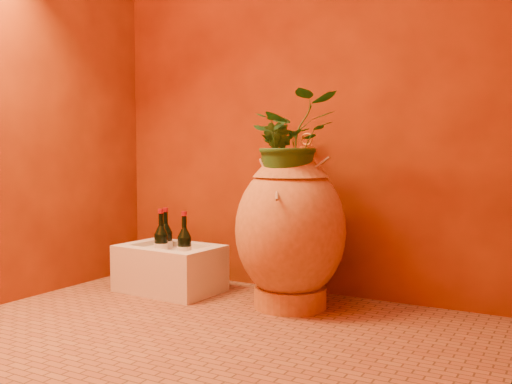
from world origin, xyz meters
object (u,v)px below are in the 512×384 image
Objects in this scene: amphora at (290,229)px; wine_bottle_b at (161,246)px; wall_tap at (306,147)px; stone_basin at (170,269)px; wine_bottle_c at (166,243)px; wine_bottle_a at (184,249)px.

amphora reaches higher than wine_bottle_b.
wall_tap is at bearing 98.54° from amphora.
wine_bottle_b reaches higher than stone_basin.
wine_bottle_b reaches higher than wine_bottle_c.
wall_tap is at bearing 23.38° from stone_basin.
wine_bottle_c is (-0.03, 0.09, -0.00)m from wine_bottle_b.
stone_basin is 0.17m from wine_bottle_c.
wine_bottle_a is at bearing -149.45° from wall_tap.
wine_bottle_b is 1.93× the size of wall_tap.
stone_basin is at bearing 165.18° from wine_bottle_a.
wall_tap is at bearing 23.45° from wine_bottle_b.
stone_basin is (-0.77, -0.04, -0.28)m from amphora.
amphora is 0.66m from wine_bottle_a.
wall_tap reaches higher than amphora.
wine_bottle_c is (-0.08, 0.07, 0.14)m from stone_basin.
wine_bottle_a is at bearing -4.55° from wine_bottle_b.
wine_bottle_a is at bearing -14.82° from stone_basin.
wine_bottle_a is at bearing -25.18° from wine_bottle_c.
wine_bottle_a is 0.99× the size of wine_bottle_c.
wine_bottle_c reaches higher than wine_bottle_a.
wine_bottle_c reaches higher than stone_basin.
wine_bottle_c is 1.03m from wall_tap.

